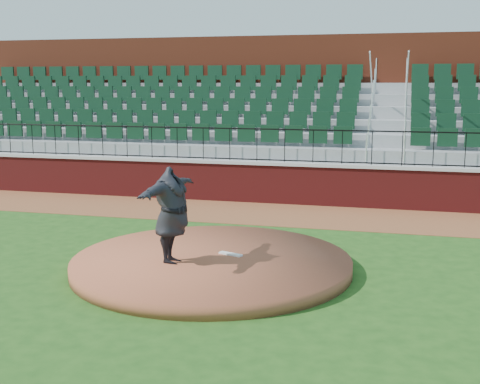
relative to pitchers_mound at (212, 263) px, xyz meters
name	(u,v)px	position (x,y,z in m)	size (l,w,h in m)	color
ground	(222,267)	(0.15, 0.19, -0.12)	(90.00, 90.00, 0.00)	#1F4814
warning_track	(274,214)	(0.15, 5.59, -0.12)	(34.00, 3.20, 0.01)	brown
field_wall	(284,184)	(0.15, 7.19, 0.47)	(34.00, 0.35, 1.20)	maroon
wall_cap	(284,164)	(0.15, 7.19, 1.12)	(34.00, 0.45, 0.10)	#B7B7B7
wall_railing	(285,146)	(0.15, 7.19, 1.67)	(34.00, 0.05, 1.00)	black
seating_stands	(299,124)	(0.15, 9.92, 2.18)	(34.00, 5.10, 4.60)	gray
concourse_wall	(311,108)	(0.15, 12.72, 2.62)	(34.00, 0.50, 5.50)	maroon
pitchers_mound	(212,263)	(0.00, 0.00, 0.00)	(5.59, 5.59, 0.25)	brown
pitching_rubber	(231,254)	(0.32, 0.27, 0.14)	(0.51, 0.13, 0.03)	white
pitcher	(172,215)	(-0.64, -0.52, 1.07)	(2.32, 0.63, 1.89)	black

